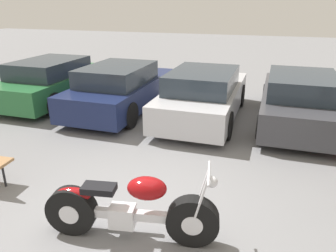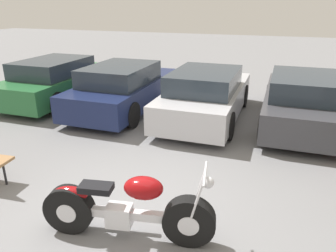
{
  "view_description": "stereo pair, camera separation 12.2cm",
  "coord_description": "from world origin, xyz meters",
  "px_view_note": "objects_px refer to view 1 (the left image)",
  "views": [
    {
      "loc": [
        1.84,
        -3.73,
        3.03
      ],
      "look_at": [
        0.07,
        1.74,
        0.85
      ],
      "focal_mm": 35.0,
      "sensor_mm": 36.0,
      "label": 1
    },
    {
      "loc": [
        1.96,
        -3.69,
        3.03
      ],
      "look_at": [
        0.07,
        1.74,
        0.85
      ],
      "focal_mm": 35.0,
      "sensor_mm": 36.0,
      "label": 2
    }
  ],
  "objects_px": {
    "motorcycle": "(129,209)",
    "parked_car_navy": "(121,88)",
    "parked_car_green": "(55,81)",
    "parked_car_dark_grey": "(299,100)",
    "parked_car_silver": "(204,95)"
  },
  "relations": [
    {
      "from": "motorcycle",
      "to": "parked_car_navy",
      "type": "height_order",
      "value": "parked_car_navy"
    },
    {
      "from": "motorcycle",
      "to": "parked_car_green",
      "type": "bearing_deg",
      "value": 133.16
    },
    {
      "from": "parked_car_green",
      "to": "parked_car_dark_grey",
      "type": "xyz_separation_m",
      "value": [
        7.4,
        0.07,
        0.0
      ]
    },
    {
      "from": "parked_car_navy",
      "to": "parked_car_dark_grey",
      "type": "relative_size",
      "value": 1.0
    },
    {
      "from": "parked_car_navy",
      "to": "motorcycle",
      "type": "bearing_deg",
      "value": -63.44
    },
    {
      "from": "parked_car_navy",
      "to": "parked_car_dark_grey",
      "type": "bearing_deg",
      "value": 3.36
    },
    {
      "from": "parked_car_green",
      "to": "parked_car_silver",
      "type": "distance_m",
      "value": 4.94
    },
    {
      "from": "parked_car_green",
      "to": "parked_car_silver",
      "type": "height_order",
      "value": "same"
    },
    {
      "from": "motorcycle",
      "to": "parked_car_navy",
      "type": "relative_size",
      "value": 0.53
    },
    {
      "from": "parked_car_silver",
      "to": "parked_car_navy",
      "type": "bearing_deg",
      "value": -179.45
    },
    {
      "from": "parked_car_silver",
      "to": "parked_car_dark_grey",
      "type": "bearing_deg",
      "value": 6.14
    },
    {
      "from": "parked_car_navy",
      "to": "parked_car_dark_grey",
      "type": "distance_m",
      "value": 4.94
    },
    {
      "from": "parked_car_silver",
      "to": "parked_car_dark_grey",
      "type": "xyz_separation_m",
      "value": [
        2.47,
        0.27,
        0.0
      ]
    },
    {
      "from": "parked_car_dark_grey",
      "to": "parked_car_navy",
      "type": "bearing_deg",
      "value": -176.64
    },
    {
      "from": "motorcycle",
      "to": "parked_car_silver",
      "type": "relative_size",
      "value": 0.53
    }
  ]
}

